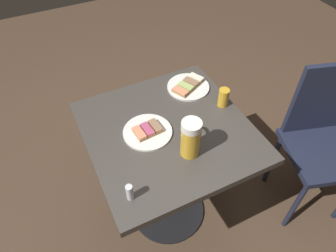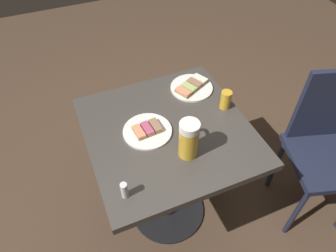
{
  "view_description": "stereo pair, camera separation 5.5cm",
  "coord_description": "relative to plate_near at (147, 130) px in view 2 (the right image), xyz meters",
  "views": [
    {
      "loc": [
        0.41,
        0.83,
        1.76
      ],
      "look_at": [
        0.0,
        0.0,
        0.77
      ],
      "focal_mm": 32.91,
      "sensor_mm": 36.0,
      "label": 1
    },
    {
      "loc": [
        0.36,
        0.86,
        1.76
      ],
      "look_at": [
        0.0,
        0.0,
        0.77
      ],
      "focal_mm": 32.91,
      "sensor_mm": 36.0,
      "label": 2
    }
  ],
  "objects": [
    {
      "name": "plate_far",
      "position": [
        -0.31,
        -0.19,
        0.0
      ],
      "size": [
        0.21,
        0.21,
        0.03
      ],
      "color": "white",
      "rests_on": "cafe_table"
    },
    {
      "name": "ground_plane",
      "position": [
        -0.09,
        0.02,
        -0.76
      ],
      "size": [
        6.0,
        6.0,
        0.0
      ],
      "primitive_type": "plane",
      "color": "#4C3828"
    },
    {
      "name": "beer_mug",
      "position": [
        -0.12,
        0.17,
        0.08
      ],
      "size": [
        0.09,
        0.14,
        0.18
      ],
      "color": "gold",
      "rests_on": "cafe_table"
    },
    {
      "name": "cafe_table",
      "position": [
        -0.09,
        0.02,
        -0.18
      ],
      "size": [
        0.72,
        0.73,
        0.75
      ],
      "color": "black",
      "rests_on": "ground_plane"
    },
    {
      "name": "salt_shaker",
      "position": [
        0.19,
        0.27,
        0.03
      ],
      "size": [
        0.03,
        0.03,
        0.07
      ],
      "primitive_type": "cylinder",
      "color": "silver",
      "rests_on": "cafe_table"
    },
    {
      "name": "plate_near",
      "position": [
        0.0,
        0.0,
        0.0
      ],
      "size": [
        0.22,
        0.22,
        0.03
      ],
      "color": "white",
      "rests_on": "cafe_table"
    },
    {
      "name": "beer_glass_small",
      "position": [
        -0.4,
        -0.01,
        0.04
      ],
      "size": [
        0.05,
        0.05,
        0.09
      ],
      "primitive_type": "cylinder",
      "color": "gold",
      "rests_on": "cafe_table"
    },
    {
      "name": "cafe_chair",
      "position": [
        -0.9,
        0.24,
        -0.22
      ],
      "size": [
        0.47,
        0.47,
        0.92
      ],
      "rotation": [
        0.0,
        0.0,
        -0.29
      ],
      "color": "#1E2338",
      "rests_on": "ground_plane"
    }
  ]
}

